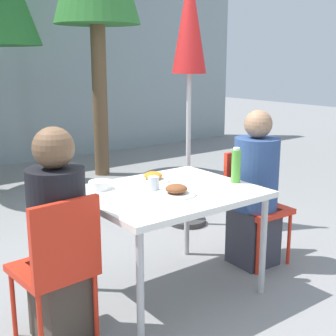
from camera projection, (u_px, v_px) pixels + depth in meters
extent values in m
plane|color=gray|center=(168.00, 290.00, 3.27)|extent=(24.00, 24.00, 0.00)
cube|color=white|center=(168.00, 193.00, 3.10)|extent=(1.12, 0.93, 0.04)
cylinder|color=#B7B7B7|center=(140.00, 288.00, 2.58)|extent=(0.04, 0.04, 0.69)
cylinder|color=#B7B7B7|center=(263.00, 245.00, 3.17)|extent=(0.04, 0.04, 0.69)
cylinder|color=#B7B7B7|center=(74.00, 243.00, 3.21)|extent=(0.04, 0.04, 0.69)
cylinder|color=#B7B7B7|center=(187.00, 214.00, 3.80)|extent=(0.04, 0.04, 0.69)
cube|color=red|center=(52.00, 269.00, 2.61)|extent=(0.43, 0.43, 0.04)
cube|color=red|center=(66.00, 240.00, 2.43)|extent=(0.40, 0.06, 0.42)
cylinder|color=red|center=(13.00, 304.00, 2.68)|extent=(0.03, 0.03, 0.41)
cylinder|color=red|center=(66.00, 286.00, 2.90)|extent=(0.03, 0.03, 0.41)
cylinder|color=red|center=(41.00, 330.00, 2.43)|extent=(0.03, 0.03, 0.41)
cylinder|color=red|center=(96.00, 307.00, 2.65)|extent=(0.03, 0.03, 0.41)
cube|color=#473D33|center=(62.00, 300.00, 2.69)|extent=(0.31, 0.31, 0.45)
cylinder|color=black|center=(57.00, 217.00, 2.58)|extent=(0.32, 0.32, 0.55)
sphere|color=brown|center=(53.00, 148.00, 2.49)|extent=(0.23, 0.23, 0.23)
cube|color=red|center=(259.00, 209.00, 3.64)|extent=(0.42, 0.42, 0.04)
cube|color=red|center=(244.00, 176.00, 3.74)|extent=(0.40, 0.05, 0.42)
cylinder|color=red|center=(289.00, 239.00, 3.65)|extent=(0.03, 0.03, 0.41)
cylinder|color=red|center=(258.00, 249.00, 3.47)|extent=(0.03, 0.03, 0.41)
cylinder|color=red|center=(258.00, 226.00, 3.93)|extent=(0.03, 0.03, 0.41)
cylinder|color=red|center=(227.00, 235.00, 3.74)|extent=(0.03, 0.03, 0.41)
cube|color=#383842|center=(253.00, 236.00, 3.66)|extent=(0.32, 0.32, 0.45)
cylinder|color=navy|center=(256.00, 174.00, 3.55)|extent=(0.34, 0.34, 0.55)
sphere|color=#9E7556|center=(258.00, 124.00, 3.46)|extent=(0.21, 0.21, 0.21)
cylinder|color=#333333|center=(188.00, 221.00, 4.59)|extent=(0.36, 0.36, 0.05)
cylinder|color=#BCBCBC|center=(189.00, 102.00, 4.32)|extent=(0.04, 0.04, 2.38)
cone|color=red|center=(190.00, 20.00, 4.15)|extent=(0.31, 0.31, 0.93)
cylinder|color=white|center=(176.00, 194.00, 2.99)|extent=(0.26, 0.26, 0.01)
ellipsoid|color=brown|center=(176.00, 189.00, 2.98)|extent=(0.14, 0.14, 0.06)
cylinder|color=white|center=(153.00, 180.00, 3.33)|extent=(0.24, 0.24, 0.01)
ellipsoid|color=orange|center=(153.00, 175.00, 3.32)|extent=(0.13, 0.13, 0.05)
cylinder|color=#51A338|center=(236.00, 166.00, 3.27)|extent=(0.07, 0.07, 0.23)
cylinder|color=white|center=(237.00, 149.00, 3.24)|extent=(0.05, 0.05, 0.02)
cylinder|color=silver|center=(153.00, 183.00, 3.09)|extent=(0.08, 0.08, 0.09)
cylinder|color=white|center=(100.00, 185.00, 3.12)|extent=(0.15, 0.15, 0.06)
cylinder|color=brown|center=(100.00, 102.00, 6.32)|extent=(0.20, 0.20, 2.01)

